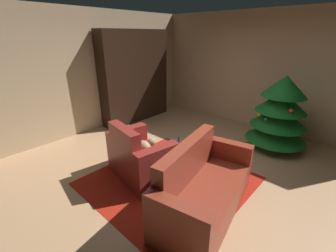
{
  "coord_description": "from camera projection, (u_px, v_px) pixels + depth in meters",
  "views": [
    {
      "loc": [
        2.01,
        -2.59,
        2.15
      ],
      "look_at": [
        -0.27,
        -0.12,
        0.76
      ],
      "focal_mm": 23.91,
      "sensor_mm": 36.0,
      "label": 1
    }
  ],
  "objects": [
    {
      "name": "ground_plane",
      "position": [
        184.0,
        169.0,
        3.84
      ],
      "size": [
        6.56,
        6.56,
        0.0
      ],
      "primitive_type": "plane",
      "color": "tan"
    },
    {
      "name": "wall_back",
      "position": [
        260.0,
        72.0,
        5.2
      ],
      "size": [
        5.55,
        0.06,
        2.67
      ],
      "primitive_type": "cube",
      "color": "tan",
      "rests_on": "ground"
    },
    {
      "name": "wall_left",
      "position": [
        91.0,
        73.0,
        5.05
      ],
      "size": [
        0.06,
        5.59,
        2.67
      ],
      "primitive_type": "cube",
      "color": "tan",
      "rests_on": "ground"
    },
    {
      "name": "armchair_red",
      "position": [
        140.0,
        158.0,
        3.55
      ],
      "size": [
        1.16,
        0.87,
        0.91
      ],
      "color": "maroon",
      "rests_on": "ground"
    },
    {
      "name": "couch_red",
      "position": [
        203.0,
        189.0,
        2.85
      ],
      "size": [
        1.04,
        1.79,
        0.91
      ],
      "color": "maroon",
      "rests_on": "ground"
    },
    {
      "name": "decorated_tree",
      "position": [
        280.0,
        113.0,
        4.31
      ],
      "size": [
        1.14,
        1.14,
        1.46
      ],
      "color": "brown",
      "rests_on": "ground"
    },
    {
      "name": "area_rug",
      "position": [
        169.0,
        181.0,
        3.53
      ],
      "size": [
        2.2,
        2.24,
        0.01
      ],
      "primitive_type": "cube",
      "color": "#A31F12",
      "rests_on": "ground"
    },
    {
      "name": "bookshelf_unit",
      "position": [
        140.0,
        77.0,
        5.78
      ],
      "size": [
        0.39,
        1.92,
        2.26
      ],
      "color": "black",
      "rests_on": "ground"
    },
    {
      "name": "coffee_table",
      "position": [
        174.0,
        161.0,
        3.31
      ],
      "size": [
        0.61,
        0.61,
        0.45
      ],
      "color": "black",
      "rests_on": "ground"
    },
    {
      "name": "bottle_on_table",
      "position": [
        179.0,
        147.0,
        3.39
      ],
      "size": [
        0.07,
        0.07,
        0.29
      ],
      "color": "navy",
      "rests_on": "coffee_table"
    },
    {
      "name": "book_stack_on_table",
      "position": [
        179.0,
        156.0,
        3.27
      ],
      "size": [
        0.19,
        0.18,
        0.08
      ],
      "color": "#A38089",
      "rests_on": "coffee_table"
    }
  ]
}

